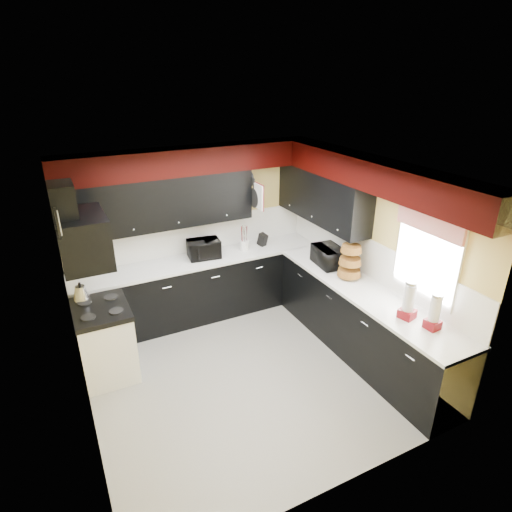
{
  "coord_description": "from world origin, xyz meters",
  "views": [
    {
      "loc": [
        -1.8,
        -3.87,
        3.46
      ],
      "look_at": [
        0.47,
        0.65,
        1.22
      ],
      "focal_mm": 30.0,
      "sensor_mm": 36.0,
      "label": 1
    }
  ],
  "objects": [
    {
      "name": "cooktop",
      "position": [
        -1.5,
        0.75,
        0.89
      ],
      "size": [
        0.62,
        0.77,
        0.06
      ],
      "primitive_type": "cube",
      "color": "black",
      "rests_on": "stove"
    },
    {
      "name": "knife_block",
      "position": [
        1.01,
        1.52,
        1.04
      ],
      "size": [
        0.12,
        0.15,
        0.2
      ],
      "primitive_type": "cube",
      "rotation": [
        0.0,
        0.0,
        0.32
      ],
      "color": "black",
      "rests_on": "counter_back"
    },
    {
      "name": "splash_right",
      "position": [
        1.79,
        0.0,
        1.19
      ],
      "size": [
        0.02,
        3.6,
        0.5
      ],
      "primitive_type": "cube",
      "color": "white",
      "rests_on": "counter_right"
    },
    {
      "name": "valance",
      "position": [
        1.73,
        -0.9,
        1.95
      ],
      "size": [
        0.04,
        0.88,
        0.2
      ],
      "primitive_type": "cube",
      "color": "red",
      "rests_on": "wall_right"
    },
    {
      "name": "utensil_crock",
      "position": [
        0.7,
        1.5,
        1.01
      ],
      "size": [
        0.16,
        0.16,
        0.15
      ],
      "primitive_type": "cylinder",
      "rotation": [
        0.0,
        0.0,
        0.18
      ],
      "color": "white",
      "rests_on": "counter_back"
    },
    {
      "name": "ceiling",
      "position": [
        0.0,
        0.0,
        2.5
      ],
      "size": [
        3.6,
        3.6,
        0.06
      ],
      "primitive_type": "cube",
      "color": "white",
      "rests_on": "wall_back"
    },
    {
      "name": "soffit_back",
      "position": [
        0.0,
        1.62,
        2.33
      ],
      "size": [
        3.6,
        0.36,
        0.35
      ],
      "primitive_type": "cube",
      "color": "black",
      "rests_on": "wall_back"
    },
    {
      "name": "upper_back",
      "position": [
        -0.5,
        1.62,
        1.8
      ],
      "size": [
        2.6,
        0.35,
        0.7
      ],
      "primitive_type": "cube",
      "color": "black",
      "rests_on": "wall_back"
    },
    {
      "name": "counter_right",
      "position": [
        1.5,
        -0.3,
        0.92
      ],
      "size": [
        0.64,
        3.02,
        0.04
      ],
      "primitive_type": "cube",
      "color": "white",
      "rests_on": "cab_right"
    },
    {
      "name": "cab_right",
      "position": [
        1.5,
        -0.3,
        0.45
      ],
      "size": [
        0.6,
        3.0,
        0.9
      ],
      "primitive_type": "cube",
      "color": "black",
      "rests_on": "ground"
    },
    {
      "name": "cut_board",
      "position": [
        0.83,
        1.3,
        1.8
      ],
      "size": [
        0.03,
        0.26,
        0.35
      ],
      "primitive_type": "cube",
      "color": "white",
      "rests_on": "upper_back"
    },
    {
      "name": "splash_back",
      "position": [
        0.0,
        1.79,
        1.19
      ],
      "size": [
        3.6,
        0.02,
        0.5
      ],
      "primitive_type": "cube",
      "color": "white",
      "rests_on": "counter_back"
    },
    {
      "name": "wall_back",
      "position": [
        0.0,
        1.8,
        1.25
      ],
      "size": [
        3.6,
        0.06,
        2.5
      ],
      "primitive_type": "cube",
      "color": "#E0C666",
      "rests_on": "ground"
    },
    {
      "name": "microwave",
      "position": [
        1.51,
        0.49,
        1.07
      ],
      "size": [
        0.37,
        0.51,
        0.27
      ],
      "primitive_type": "imported",
      "rotation": [
        0.0,
        0.0,
        1.48
      ],
      "color": "black",
      "rests_on": "counter_right"
    },
    {
      "name": "hood",
      "position": [
        -1.55,
        0.75,
        1.78
      ],
      "size": [
        0.5,
        0.78,
        0.55
      ],
      "primitive_type": "cube",
      "color": "black",
      "rests_on": "wall_left"
    },
    {
      "name": "soffit_right",
      "position": [
        1.62,
        -0.18,
        2.33
      ],
      "size": [
        0.36,
        3.24,
        0.35
      ],
      "primitive_type": "cube",
      "color": "black",
      "rests_on": "wall_right"
    },
    {
      "name": "kettle",
      "position": [
        -1.66,
        1.04,
        1.01
      ],
      "size": [
        0.2,
        0.2,
        0.18
      ],
      "primitive_type": null,
      "rotation": [
        0.0,
        0.0,
        0.02
      ],
      "color": "#B8B8BD",
      "rests_on": "cooktop"
    },
    {
      "name": "dispenser_a",
      "position": [
        1.48,
        -1.02,
        1.16
      ],
      "size": [
        0.19,
        0.19,
        0.43
      ],
      "primitive_type": null,
      "rotation": [
        0.0,
        0.0,
        0.26
      ],
      "color": "#660000",
      "rests_on": "counter_right"
    },
    {
      "name": "deco_plate",
      "position": [
        1.77,
        -0.35,
        2.25
      ],
      "size": [
        0.03,
        0.24,
        0.24
      ],
      "primitive_type": null,
      "color": "white",
      "rests_on": "wall_right"
    },
    {
      "name": "clock",
      "position": [
        -1.77,
        0.25,
        2.15
      ],
      "size": [
        0.03,
        0.3,
        0.3
      ],
      "primitive_type": null,
      "color": "black",
      "rests_on": "wall_left"
    },
    {
      "name": "counter_back",
      "position": [
        0.0,
        1.5,
        0.92
      ],
      "size": [
        3.62,
        0.64,
        0.04
      ],
      "primitive_type": "cube",
      "color": "white",
      "rests_on": "cab_back"
    },
    {
      "name": "wall_left",
      "position": [
        -1.8,
        0.0,
        1.25
      ],
      "size": [
        0.06,
        3.6,
        2.5
      ],
      "primitive_type": "cube",
      "color": "#E0C666",
      "rests_on": "ground"
    },
    {
      "name": "upper_right",
      "position": [
        1.62,
        0.9,
        1.8
      ],
      "size": [
        0.35,
        1.8,
        0.7
      ],
      "primitive_type": "cube",
      "color": "black",
      "rests_on": "wall_right"
    },
    {
      "name": "cab_back",
      "position": [
        0.0,
        1.5,
        0.45
      ],
      "size": [
        3.6,
        0.6,
        0.9
      ],
      "primitive_type": "cube",
      "color": "black",
      "rests_on": "ground"
    },
    {
      "name": "hood_duct",
      "position": [
        -1.68,
        0.75,
        2.2
      ],
      "size": [
        0.24,
        0.4,
        0.4
      ],
      "primitive_type": "cube",
      "color": "black",
      "rests_on": "wall_left"
    },
    {
      "name": "wall_right",
      "position": [
        1.8,
        0.0,
        1.25
      ],
      "size": [
        0.06,
        3.6,
        2.5
      ],
      "primitive_type": "cube",
      "color": "#E0C666",
      "rests_on": "ground"
    },
    {
      "name": "pan_top",
      "position": [
        0.82,
        1.55,
        2.0
      ],
      "size": [
        0.03,
        0.22,
        0.4
      ],
      "primitive_type": null,
      "color": "black",
      "rests_on": "upper_back"
    },
    {
      "name": "ground",
      "position": [
        0.0,
        0.0,
        0.0
      ],
      "size": [
        3.6,
        3.6,
        0.0
      ],
      "primitive_type": "plane",
      "color": "gray",
      "rests_on": "ground"
    },
    {
      "name": "pan_mid",
      "position": [
        0.82,
        1.42,
        1.75
      ],
      "size": [
        0.03,
        0.28,
        0.46
      ],
      "primitive_type": null,
      "color": "black",
      "rests_on": "upper_back"
    },
    {
      "name": "pan_low",
      "position": [
        0.82,
        1.68,
        1.72
      ],
      "size": [
        0.03,
        0.24,
        0.42
      ],
      "primitive_type": null,
      "color": "black",
      "rests_on": "upper_back"
    },
    {
      "name": "window",
      "position": [
        1.79,
        -0.9,
        1.55
      ],
      "size": [
        0.03,
        0.86,
        0.96
      ],
      "primitive_type": null,
      "color": "white",
      "rests_on": "wall_right"
    },
    {
      "name": "toaster_oven",
      "position": [
        0.06,
        1.51,
        1.07
      ],
      "size": [
        0.49,
        0.42,
        0.26
      ],
      "primitive_type": "imported",
      "rotation": [
        0.0,
        0.0,
        -0.12
      ],
      "color": "black",
      "rests_on": "counter_back"
    },
    {
      "name": "dispenser_b",
      "position": [
        1.56,
        -1.3,
        1.13
      ],
      "size": [
        0.15,
        0.15,
        0.38
      ],
      "primitive_type": null,
      "rotation": [
        0.0,
        0.0,
        0.05
      ],
      "color": "#5F0000",
      "rests_on": "counter_right"
    },
    {
      "name": "stove",
      "position": [
        -1.5,
        0.75,
        0.43
      ],
      "size": [
        0.6,
        0.75,
        0.86
      ],
      "primitive_type": "cube",
      "color": "white",
      "rests_on": "ground"
    },
    {
      "name": "baskets",
      "position": [
        1.52,
        0.05,
        1.18
      ],
      "size": [
        0.27,
        0.27,
        0.5
      ],
      "primitive_type": null,
      "color": "brown",
      "rests_on": "upper_right"
    }
  ]
}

